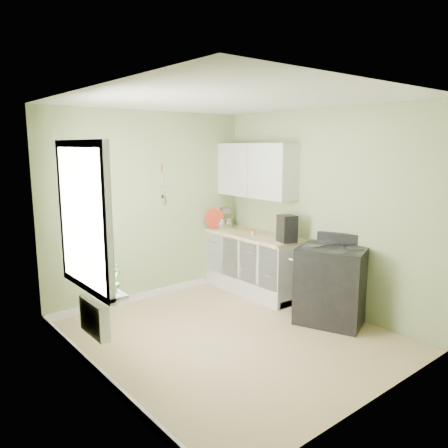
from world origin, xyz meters
TOP-DOWN VIEW (x-y plane):
  - floor at (0.00, 0.00)m, footprint 3.20×3.60m
  - ceiling at (0.00, 0.00)m, footprint 3.20×3.60m
  - wall_back at (0.00, 1.81)m, footprint 3.20×0.02m
  - wall_left at (-1.61, 0.00)m, footprint 0.02×3.60m
  - wall_right at (1.61, 0.00)m, footprint 0.02×3.60m
  - base_cabinets at (1.30, 1.00)m, footprint 0.60×1.60m
  - countertop at (1.29, 1.00)m, footprint 0.64×1.60m
  - upper_cabinets at (1.43, 1.10)m, footprint 0.35×1.40m
  - window at (-1.58, 0.30)m, footprint 0.06×1.14m
  - window_sill at (-1.51, 0.30)m, footprint 0.18×1.14m
  - radiator at (-1.54, 0.25)m, footprint 0.12×0.50m
  - wall_utensils at (0.20, 1.78)m, footprint 0.02×0.14m
  - stove at (1.28, -0.47)m, footprint 0.97×1.00m
  - stand_mixer at (1.32, 1.74)m, footprint 0.24×0.32m
  - kettle at (1.11, 1.54)m, footprint 0.17×0.10m
  - coffee_maker at (1.26, 0.30)m, footprint 0.27×0.29m
  - red_tray at (1.11, 1.72)m, footprint 0.33×0.09m
  - jar at (1.22, 0.93)m, footprint 0.07×0.07m
  - plant_a at (-1.50, -0.14)m, footprint 0.20×0.18m
  - plant_b at (-1.50, 0.36)m, footprint 0.16×0.18m
  - plant_c at (-1.50, 0.61)m, footprint 0.20×0.20m

SIDE VIEW (x-z plane):
  - floor at x=0.00m, z-range -0.02..0.00m
  - base_cabinets at x=1.30m, z-range 0.00..0.87m
  - stove at x=1.28m, z-range -0.06..1.04m
  - radiator at x=-1.54m, z-range 0.38..0.73m
  - window_sill at x=-1.51m, z-range 0.86..0.90m
  - countertop at x=1.29m, z-range 0.87..0.91m
  - jar at x=1.22m, z-range 0.91..0.98m
  - kettle at x=1.11m, z-range 0.91..1.08m
  - plant_b at x=-1.50m, z-range 0.90..1.18m
  - plant_a at x=-1.50m, z-range 0.90..1.21m
  - stand_mixer at x=1.32m, z-range 0.88..1.24m
  - plant_c at x=-1.50m, z-range 0.90..1.24m
  - red_tray at x=1.11m, z-range 0.91..1.23m
  - coffee_maker at x=1.26m, z-range 0.90..1.27m
  - wall_back at x=0.00m, z-range 0.00..2.70m
  - wall_left at x=-1.61m, z-range 0.00..2.70m
  - wall_right at x=1.61m, z-range 0.00..2.70m
  - window at x=-1.58m, z-range 0.83..2.27m
  - wall_utensils at x=0.20m, z-range 1.27..1.85m
  - upper_cabinets at x=1.43m, z-range 1.45..2.25m
  - ceiling at x=0.00m, z-range 2.70..2.72m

